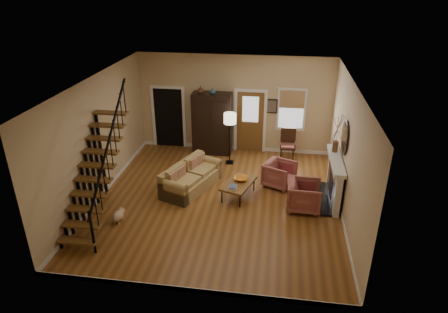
# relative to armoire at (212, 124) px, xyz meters

# --- Properties ---
(room) EXTENTS (7.00, 7.33, 3.30)m
(room) POSITION_rel_armoire_xyz_m (0.29, -1.39, 0.46)
(room) COLOR brown
(room) RESTS_ON ground
(staircase) EXTENTS (0.94, 2.80, 3.20)m
(staircase) POSITION_rel_armoire_xyz_m (-2.08, -4.45, 0.55)
(staircase) COLOR brown
(staircase) RESTS_ON ground
(fireplace) EXTENTS (0.33, 1.95, 2.30)m
(fireplace) POSITION_rel_armoire_xyz_m (3.83, -2.65, -0.31)
(fireplace) COLOR black
(fireplace) RESTS_ON ground
(armoire) EXTENTS (1.30, 0.60, 2.10)m
(armoire) POSITION_rel_armoire_xyz_m (0.00, 0.00, 0.00)
(armoire) COLOR black
(armoire) RESTS_ON ground
(vase_a) EXTENTS (0.24, 0.24, 0.25)m
(vase_a) POSITION_rel_armoire_xyz_m (-0.35, -0.10, 1.17)
(vase_a) COLOR #4C2619
(vase_a) RESTS_ON armoire
(vase_b) EXTENTS (0.20, 0.20, 0.21)m
(vase_b) POSITION_rel_armoire_xyz_m (0.05, -0.10, 1.16)
(vase_b) COLOR #334C60
(vase_b) RESTS_ON armoire
(sofa) EXTENTS (1.54, 2.20, 0.75)m
(sofa) POSITION_rel_armoire_xyz_m (-0.16, -2.60, -0.67)
(sofa) COLOR tan
(sofa) RESTS_ON ground
(coffee_table) EXTENTS (0.98, 1.29, 0.44)m
(coffee_table) POSITION_rel_armoire_xyz_m (1.22, -2.86, -0.83)
(coffee_table) COLOR brown
(coffee_table) RESTS_ON ground
(bowl) EXTENTS (0.39, 0.39, 0.10)m
(bowl) POSITION_rel_armoire_xyz_m (1.27, -2.71, -0.56)
(bowl) COLOR orange
(bowl) RESTS_ON coffee_table
(books) EXTENTS (0.21, 0.29, 0.05)m
(books) POSITION_rel_armoire_xyz_m (1.10, -3.16, -0.59)
(books) COLOR beige
(books) RESTS_ON coffee_table
(armchair_left) EXTENTS (0.89, 0.87, 0.78)m
(armchair_left) POSITION_rel_armoire_xyz_m (2.98, -3.24, -0.66)
(armchair_left) COLOR maroon
(armchair_left) RESTS_ON ground
(armchair_right) EXTENTS (1.06, 1.05, 0.74)m
(armchair_right) POSITION_rel_armoire_xyz_m (2.32, -2.06, -0.68)
(armchair_right) COLOR maroon
(armchair_right) RESTS_ON ground
(floor_lamp) EXTENTS (0.43, 0.43, 1.70)m
(floor_lamp) POSITION_rel_armoire_xyz_m (0.70, -0.78, -0.20)
(floor_lamp) COLOR black
(floor_lamp) RESTS_ON ground
(side_chair) EXTENTS (0.54, 0.54, 1.02)m
(side_chair) POSITION_rel_armoire_xyz_m (2.55, -0.20, -0.54)
(side_chair) COLOR #362011
(side_chair) RESTS_ON ground
(dog) EXTENTS (0.30, 0.44, 0.30)m
(dog) POSITION_rel_armoire_xyz_m (-1.61, -4.52, -0.90)
(dog) COLOR beige
(dog) RESTS_ON ground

